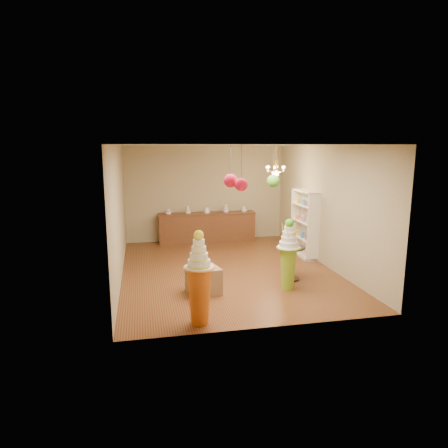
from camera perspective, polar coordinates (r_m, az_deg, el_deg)
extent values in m
plane|color=brown|center=(9.85, 0.41, -6.50)|extent=(6.50, 6.50, 0.00)
plane|color=silver|center=(9.39, 0.44, 11.24)|extent=(6.50, 6.50, 0.00)
cube|color=tan|center=(12.67, -2.69, 4.40)|extent=(5.00, 0.04, 3.00)
cube|color=tan|center=(6.42, 6.56, -2.28)|extent=(5.00, 0.04, 3.00)
cube|color=tan|center=(9.31, -14.80, 1.60)|extent=(0.04, 6.50, 3.00)
cube|color=tan|center=(10.32, 14.14, 2.53)|extent=(0.04, 6.50, 3.00)
cone|color=#81AE26|center=(8.52, 9.12, -6.31)|extent=(0.43, 0.43, 0.89)
cylinder|color=silver|center=(8.40, 9.22, -3.29)|extent=(0.58, 0.58, 0.03)
cylinder|color=silver|center=(8.38, 9.23, -2.84)|extent=(0.47, 0.47, 0.11)
cylinder|color=silver|center=(8.36, 9.25, -2.14)|extent=(0.39, 0.39, 0.11)
cylinder|color=silver|center=(8.33, 9.28, -1.44)|extent=(0.32, 0.32, 0.11)
cylinder|color=silver|center=(8.31, 9.30, -0.72)|extent=(0.26, 0.26, 0.11)
sphere|color=#459620|center=(8.29, 9.33, 0.14)|extent=(0.18, 0.18, 0.18)
cone|color=#C95D17|center=(6.85, -3.53, -10.21)|extent=(0.43, 0.43, 0.98)
cylinder|color=silver|center=(6.69, -3.59, -6.18)|extent=(0.51, 0.51, 0.03)
cylinder|color=silver|center=(6.67, -3.59, -5.58)|extent=(0.39, 0.39, 0.12)
cylinder|color=silver|center=(6.63, -3.61, -4.63)|extent=(0.31, 0.31, 0.12)
cylinder|color=silver|center=(6.60, -3.62, -3.67)|extent=(0.25, 0.25, 0.12)
cylinder|color=silver|center=(6.58, -3.63, -2.70)|extent=(0.20, 0.20, 0.12)
sphere|color=yellow|center=(6.55, -3.64, -1.60)|extent=(0.17, 0.17, 0.17)
cube|color=#806345|center=(8.24, -2.94, -8.06)|extent=(0.72, 0.72, 0.55)
cube|color=#5A321C|center=(12.56, -2.44, -0.51)|extent=(3.00, 0.50, 0.90)
cube|color=#5A321C|center=(12.48, -2.46, 1.54)|extent=(3.04, 0.54, 0.03)
cylinder|color=silver|center=(12.33, -7.97, 1.77)|extent=(0.18, 0.18, 0.16)
cylinder|color=silver|center=(12.37, -5.21, 2.05)|extent=(0.18, 0.18, 0.24)
cylinder|color=silver|center=(12.46, -2.46, 1.97)|extent=(0.18, 0.18, 0.16)
cylinder|color=silver|center=(12.57, 0.24, 2.24)|extent=(0.18, 0.18, 0.24)
cylinder|color=silver|center=(12.71, 2.89, 2.14)|extent=(0.18, 0.18, 0.16)
cube|color=#F0E8CF|center=(11.12, 12.12, 0.09)|extent=(0.04, 1.20, 1.80)
cube|color=#F0E8CF|center=(11.14, 11.28, -1.96)|extent=(0.30, 1.14, 0.03)
cube|color=#F0E8CF|center=(11.05, 11.37, 0.31)|extent=(0.30, 1.14, 0.03)
cube|color=#F0E8CF|center=(10.98, 11.46, 2.62)|extent=(0.30, 1.14, 0.03)
cylinder|color=black|center=(9.26, 9.48, -7.69)|extent=(0.52, 0.52, 0.04)
cylinder|color=black|center=(9.15, 9.55, -5.58)|extent=(0.10, 0.10, 0.75)
cylinder|color=black|center=(9.05, 9.62, -3.31)|extent=(0.78, 0.78, 0.04)
imported|color=#F0E8CF|center=(9.02, 9.65, -2.56)|extent=(0.20, 0.20, 0.20)
cylinder|color=#3F3A2D|center=(7.00, 0.96, 8.74)|extent=(0.01, 0.01, 0.62)
sphere|color=red|center=(7.02, 0.95, 6.20)|extent=(0.24, 0.24, 0.24)
cylinder|color=#3F3A2D|center=(8.24, 7.08, 8.65)|extent=(0.01, 0.01, 0.73)
sphere|color=#459620|center=(8.26, 7.02, 6.13)|extent=(0.25, 0.25, 0.25)
cylinder|color=#3F3A2D|center=(6.86, 2.50, 8.45)|extent=(0.01, 0.01, 0.68)
sphere|color=red|center=(6.88, 2.48, 5.63)|extent=(0.23, 0.23, 0.23)
cylinder|color=#EAC452|center=(10.84, 7.43, 9.81)|extent=(0.02, 0.02, 0.50)
cylinder|color=#EAC452|center=(10.85, 7.39, 8.23)|extent=(0.10, 0.10, 0.30)
sphere|color=#FFD68C|center=(10.87, 7.36, 7.18)|extent=(0.18, 0.18, 0.18)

